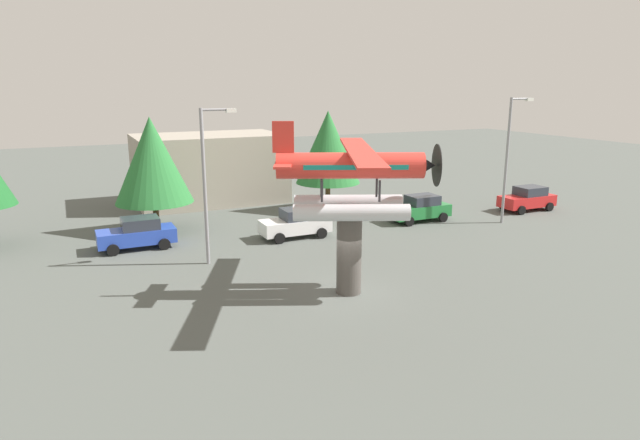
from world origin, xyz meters
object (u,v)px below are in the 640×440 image
at_px(tree_east, 152,160).
at_px(car_mid_white, 296,223).
at_px(car_near_blue, 137,233).
at_px(display_pedestal, 349,254).
at_px(streetlight_secondary, 509,152).
at_px(car_far_green, 420,208).
at_px(tree_center_back, 328,147).
at_px(car_distant_red, 528,199).
at_px(streetlight_primary, 208,175).
at_px(floatplane_monument, 353,177).
at_px(storefront_building, 209,168).

bearing_deg(tree_east, car_mid_white, -33.99).
relative_size(car_near_blue, car_mid_white, 1.00).
bearing_deg(display_pedestal, streetlight_secondary, 24.03).
distance_m(car_near_blue, car_mid_white, 9.10).
xyz_separation_m(car_far_green, tree_center_back, (-4.16, 5.61, 3.73)).
height_order(car_distant_red, streetlight_secondary, streetlight_secondary).
relative_size(display_pedestal, streetlight_secondary, 0.43).
xyz_separation_m(car_near_blue, car_far_green, (18.06, -1.41, 0.00)).
height_order(car_near_blue, streetlight_primary, streetlight_primary).
relative_size(display_pedestal, floatplane_monument, 0.35).
xyz_separation_m(car_near_blue, car_mid_white, (8.95, -1.61, 0.00)).
xyz_separation_m(display_pedestal, tree_east, (-6.00, 14.36, 2.73)).
height_order(display_pedestal, streetlight_secondary, streetlight_secondary).
bearing_deg(floatplane_monument, tree_east, 136.93).
relative_size(car_mid_white, streetlight_secondary, 0.51).
bearing_deg(display_pedestal, storefront_building, 91.68).
relative_size(car_mid_white, tree_east, 0.59).
height_order(storefront_building, tree_center_back, tree_center_back).
height_order(car_mid_white, tree_center_back, tree_center_back).
relative_size(car_near_blue, tree_east, 0.59).
xyz_separation_m(display_pedestal, streetlight_primary, (-4.46, 6.64, 2.82)).
height_order(streetlight_primary, storefront_building, streetlight_primary).
distance_m(streetlight_primary, streetlight_secondary, 19.88).
relative_size(car_mid_white, car_far_green, 1.00).
xyz_separation_m(car_far_green, streetlight_secondary, (4.93, -2.70, 3.85)).
bearing_deg(car_far_green, display_pedestal, 42.39).
distance_m(floatplane_monument, car_distant_red, 21.83).
height_order(car_near_blue, streetlight_secondary, streetlight_secondary).
bearing_deg(storefront_building, car_far_green, -48.10).
relative_size(display_pedestal, tree_center_back, 0.49).
bearing_deg(display_pedestal, floatplane_monument, -23.92).
bearing_deg(floatplane_monument, display_pedestal, -180.00).
bearing_deg(display_pedestal, car_distant_red, 24.59).
distance_m(floatplane_monument, car_far_green, 14.80).
xyz_separation_m(display_pedestal, car_near_blue, (-7.56, 10.99, -0.88)).
relative_size(floatplane_monument, streetlight_secondary, 1.22).
distance_m(car_distant_red, streetlight_secondary, 6.00).
height_order(car_near_blue, storefront_building, storefront_building).
bearing_deg(car_near_blue, streetlight_primary, 125.53).
xyz_separation_m(display_pedestal, car_distant_red, (19.54, 8.94, -0.88)).
bearing_deg(streetlight_secondary, display_pedestal, -155.97).
distance_m(car_mid_white, storefront_building, 12.90).
xyz_separation_m(car_mid_white, car_far_green, (9.11, 0.20, 0.00)).
xyz_separation_m(car_mid_white, streetlight_primary, (-5.85, -2.74, 3.70)).
bearing_deg(streetlight_secondary, car_distant_red, 26.61).
relative_size(display_pedestal, car_mid_white, 0.84).
bearing_deg(car_near_blue, streetlight_secondary, 169.85).
bearing_deg(car_mid_white, car_near_blue, -10.23).
bearing_deg(car_far_green, car_near_blue, -4.47).
distance_m(floatplane_monument, streetlight_secondary, 16.80).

